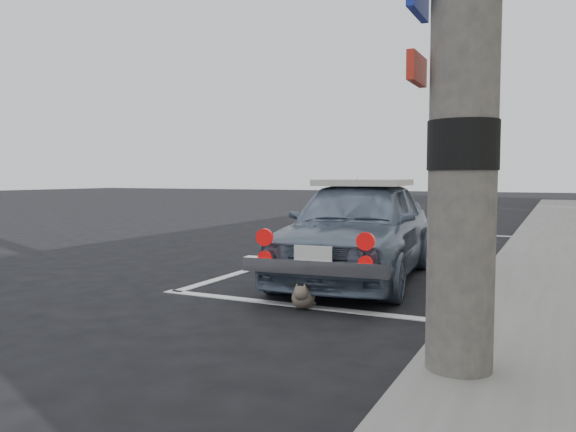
# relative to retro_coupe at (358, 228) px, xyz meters

# --- Properties ---
(ground) EXTENTS (80.00, 80.00, 0.00)m
(ground) POSITION_rel_retro_coupe_xyz_m (-0.49, -1.00, -0.58)
(ground) COLOR black
(ground) RESTS_ON ground
(pline_rear) EXTENTS (3.00, 0.12, 0.01)m
(pline_rear) POSITION_rel_retro_coupe_xyz_m (0.01, -1.50, -0.57)
(pline_rear) COLOR silver
(pline_rear) RESTS_ON ground
(pline_front) EXTENTS (3.00, 0.12, 0.01)m
(pline_front) POSITION_rel_retro_coupe_xyz_m (0.01, 5.50, -0.57)
(pline_front) COLOR silver
(pline_front) RESTS_ON ground
(pline_side) EXTENTS (0.12, 7.00, 0.01)m
(pline_side) POSITION_rel_retro_coupe_xyz_m (-1.39, 2.00, -0.57)
(pline_side) COLOR silver
(pline_side) RESTS_ON ground
(retro_coupe) EXTENTS (1.67, 3.47, 1.14)m
(retro_coupe) POSITION_rel_retro_coupe_xyz_m (0.00, 0.00, 0.00)
(retro_coupe) COLOR slate
(retro_coupe) RESTS_ON ground
(cat) EXTENTS (0.28, 0.46, 0.25)m
(cat) POSITION_rel_retro_coupe_xyz_m (0.03, -1.57, -0.46)
(cat) COLOR #695A50
(cat) RESTS_ON ground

